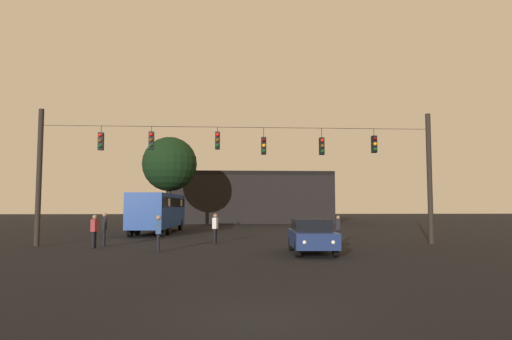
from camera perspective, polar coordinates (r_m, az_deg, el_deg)
The scene contains 11 objects.
ground_plane at distance 33.44m, azimuth -2.47°, elevation -8.11°, with size 168.00×168.00×0.00m, color black.
overhead_signal_span at distance 24.87m, azimuth -2.09°, elevation 0.61°, with size 21.54×0.44×7.29m.
city_bus at distance 36.35m, azimuth -12.06°, elevation -4.78°, with size 2.97×11.10×3.00m.
car_near_right at distance 20.72m, azimuth 6.95°, elevation -8.11°, with size 2.01×4.41×1.52m.
pedestrian_crossing_left at distance 21.66m, azimuth -12.10°, elevation -7.47°, with size 0.29×0.39×1.68m.
pedestrian_crossing_center at distance 25.75m, azimuth 10.24°, elevation -7.17°, with size 0.33×0.41×1.57m.
pedestrian_crossing_right at distance 25.51m, azimuth -18.42°, elevation -6.77°, with size 0.29×0.39×1.76m.
pedestrian_near_bus at distance 24.45m, azimuth -19.54°, elevation -7.00°, with size 0.31×0.40×1.66m.
pedestrian_trailing at distance 26.04m, azimuth -5.11°, elevation -7.05°, with size 0.34×0.42×1.67m.
corner_building at distance 59.59m, azimuth -0.89°, elevation -3.53°, with size 19.71×13.13×6.20m.
tree_left_silhouette at distance 45.19m, azimuth -10.74°, elevation 0.72°, with size 5.29×5.29×8.81m.
Camera 1 is at (-0.61, -8.87, 2.12)m, focal length 32.02 mm.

